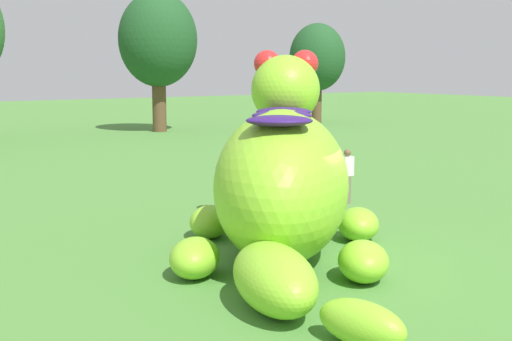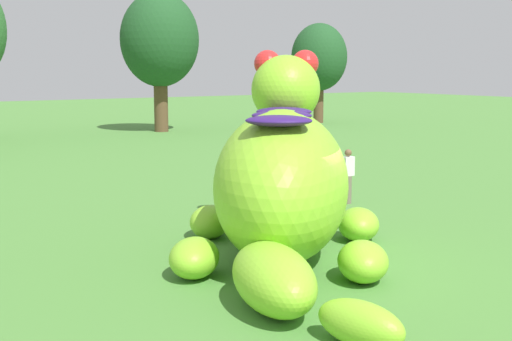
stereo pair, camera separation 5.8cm
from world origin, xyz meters
name	(u,v)px [view 1 (the left image)]	position (x,y,z in m)	size (l,w,h in m)	color
ground_plane	(315,262)	(0.00, 0.00, 0.00)	(160.00, 160.00, 0.00)	#4C8438
giant_inflatable_creature	(282,182)	(-0.36, 0.73, 1.70)	(6.43, 8.71, 4.66)	#8CD12D
tree_centre_left	(158,40)	(10.96, 29.88, 6.04)	(5.20, 5.20, 9.23)	brown
tree_centre	(317,58)	(24.48, 29.75, 5.02)	(4.33, 4.33, 7.68)	brown
spectator_mid_field	(327,155)	(7.83, 8.83, 0.85)	(0.38, 0.26, 1.71)	#726656
spectator_by_cars	(263,149)	(6.81, 11.77, 0.85)	(0.38, 0.26, 1.71)	#726656
spectator_wandering	(347,177)	(4.92, 4.45, 0.85)	(0.38, 0.26, 1.71)	#726656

